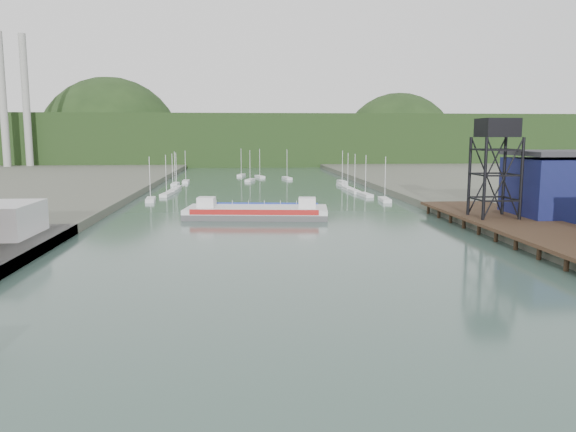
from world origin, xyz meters
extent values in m
plane|color=#29403B|center=(0.00, 0.00, 0.00)|extent=(600.00, 600.00, 0.00)
cube|color=black|center=(37.00, 45.00, 1.90)|extent=(14.00, 70.00, 0.50)
cylinder|color=black|center=(31.00, 45.00, 0.80)|extent=(0.60, 0.60, 2.20)
cylinder|color=black|center=(32.00, 55.00, 8.65)|extent=(0.50, 0.50, 13.00)
cylinder|color=black|center=(38.00, 55.00, 8.65)|extent=(0.50, 0.50, 13.00)
cylinder|color=black|center=(32.00, 61.00, 8.65)|extent=(0.50, 0.50, 13.00)
cylinder|color=black|center=(38.00, 61.00, 8.65)|extent=(0.50, 0.50, 13.00)
cube|color=black|center=(35.00, 58.00, 16.65)|extent=(5.50, 5.50, 3.00)
cube|color=#0D1539|center=(50.00, 60.00, 6.60)|extent=(20.00, 14.00, 10.00)
cube|color=silver|center=(-27.54, 103.89, 0.35)|extent=(2.67, 7.65, 0.90)
cube|color=silver|center=(-25.28, 115.30, 0.35)|extent=(2.81, 7.67, 0.90)
cube|color=silver|center=(-24.71, 124.17, 0.35)|extent=(2.35, 7.59, 0.90)
cube|color=silver|center=(-24.81, 134.09, 0.35)|extent=(2.01, 7.50, 0.90)
cube|color=silver|center=(-26.64, 146.33, 0.35)|extent=(2.00, 7.50, 0.90)
cube|color=silver|center=(-24.32, 156.17, 0.35)|extent=(2.16, 7.54, 0.90)
cube|color=silver|center=(27.56, 99.03, 0.35)|extent=(2.53, 7.62, 0.90)
cube|color=silver|center=(25.46, 110.51, 0.35)|extent=(2.76, 7.67, 0.90)
cube|color=silver|center=(24.46, 119.29, 0.35)|extent=(2.22, 7.56, 0.90)
cube|color=silver|center=(24.27, 128.28, 0.35)|extent=(2.18, 7.54, 0.90)
cube|color=silver|center=(24.67, 139.38, 0.35)|extent=(2.46, 7.61, 0.90)
cube|color=silver|center=(26.78, 150.99, 0.35)|extent=(2.48, 7.61, 0.90)
cube|color=silver|center=(-3.16, 160.00, 0.35)|extent=(3.78, 7.76, 0.90)
cube|color=silver|center=(10.04, 168.00, 0.35)|extent=(3.31, 7.74, 0.90)
cube|color=silver|center=(0.66, 176.00, 0.35)|extent=(3.76, 7.76, 0.90)
cube|color=silver|center=(-6.11, 184.00, 0.35)|extent=(3.40, 7.74, 0.90)
cylinder|color=#9C9C97|center=(-110.00, 230.00, 30.00)|extent=(3.20, 3.20, 60.00)
cylinder|color=#9C9C97|center=(-102.00, 235.00, 30.00)|extent=(3.20, 3.20, 60.00)
cube|color=black|center=(0.00, 300.00, 12.00)|extent=(500.00, 120.00, 28.00)
sphere|color=black|center=(-80.00, 300.00, 8.00)|extent=(80.00, 80.00, 80.00)
sphere|color=black|center=(90.00, 310.00, 6.00)|extent=(70.00, 70.00, 70.00)
cube|color=#4C4C4E|center=(-3.26, 75.53, 0.53)|extent=(27.68, 13.76, 1.06)
cube|color=silver|center=(-3.26, 75.53, 1.49)|extent=(27.68, 13.76, 0.85)
cube|color=#AD1513|center=(-3.91, 70.19, 1.70)|extent=(23.25, 2.97, 0.96)
cube|color=navy|center=(-2.62, 80.86, 1.70)|extent=(23.25, 2.97, 0.96)
cube|color=silver|center=(-12.77, 76.68, 2.77)|extent=(3.55, 3.55, 2.13)
cube|color=silver|center=(6.24, 74.38, 2.77)|extent=(3.55, 3.55, 2.13)
camera|label=1|loc=(-6.06, -29.97, 15.44)|focal=35.00mm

